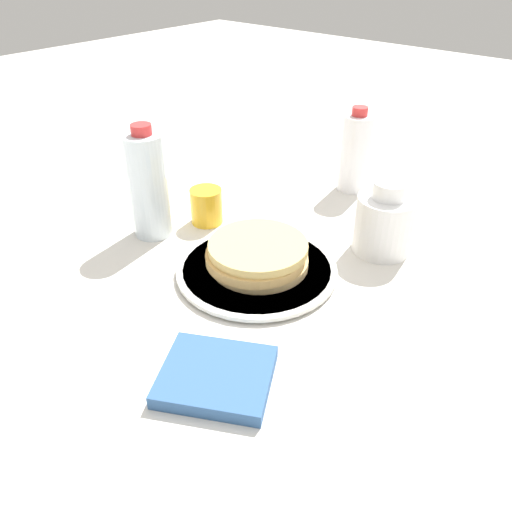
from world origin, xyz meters
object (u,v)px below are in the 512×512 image
object	(u,v)px
juice_glass	(206,206)
water_bottle_mid	(150,185)
plate	(256,269)
cream_jug	(384,222)
pancake_stack	(257,255)
water_bottle_near	(355,153)

from	to	relation	value
juice_glass	water_bottle_mid	world-z (taller)	water_bottle_mid
plate	cream_jug	world-z (taller)	cream_jug
pancake_stack	water_bottle_mid	bearing A→B (deg)	-173.83
plate	water_bottle_mid	size ratio (longest dim) A/B	1.28
water_bottle_near	water_bottle_mid	xyz separation A→B (m)	(-0.18, -0.41, 0.01)
water_bottle_near	juice_glass	bearing A→B (deg)	-113.47
plate	pancake_stack	size ratio (longest dim) A/B	1.55
pancake_stack	water_bottle_near	world-z (taller)	water_bottle_near
plate	water_bottle_mid	distance (m)	0.25
plate	cream_jug	size ratio (longest dim) A/B	2.02
pancake_stack	juice_glass	xyz separation A→B (m)	(-0.19, 0.07, 0.00)
plate	pancake_stack	xyz separation A→B (m)	(0.00, 0.00, 0.03)
pancake_stack	water_bottle_mid	distance (m)	0.24
cream_jug	water_bottle_mid	size ratio (longest dim) A/B	0.63
plate	juice_glass	world-z (taller)	juice_glass
pancake_stack	water_bottle_mid	size ratio (longest dim) A/B	0.83
pancake_stack	plate	bearing A→B (deg)	-104.66
pancake_stack	cream_jug	distance (m)	0.24
plate	water_bottle_mid	world-z (taller)	water_bottle_mid
cream_jug	water_bottle_near	bearing A→B (deg)	133.32
pancake_stack	water_bottle_near	size ratio (longest dim) A/B	0.95
juice_glass	water_bottle_mid	xyz separation A→B (m)	(-0.05, -0.09, 0.06)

